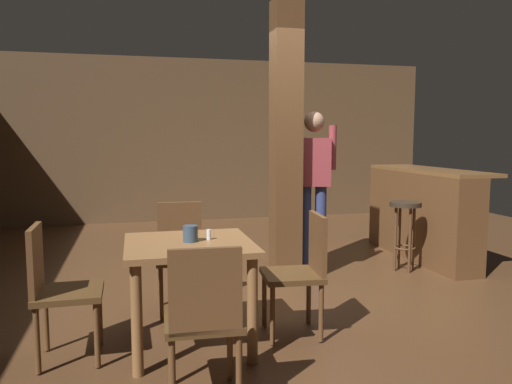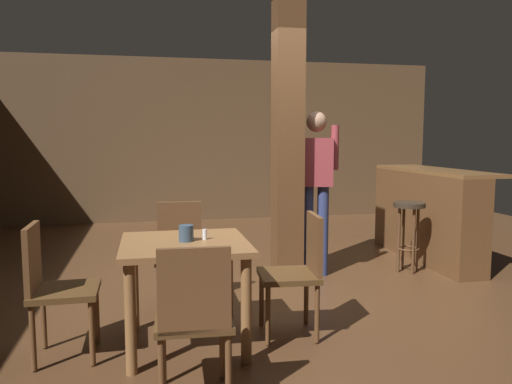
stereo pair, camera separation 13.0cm
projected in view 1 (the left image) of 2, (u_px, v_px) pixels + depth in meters
ground_plane at (281, 297)px, 4.58m from camera, size 10.80×10.80×0.00m
wall_back at (208, 140)px, 8.77m from camera, size 8.00×0.10×2.80m
pillar at (286, 143)px, 5.03m from camera, size 0.28×0.28×2.80m
dining_table at (189, 262)px, 3.43m from camera, size 0.86×0.86×0.74m
chair_east at (302, 267)px, 3.66m from camera, size 0.46×0.46×0.89m
chair_south at (204, 315)px, 2.67m from camera, size 0.44×0.44×0.89m
chair_west at (56, 285)px, 3.21m from camera, size 0.43×0.43×0.89m
chair_north at (181, 250)px, 4.23m from camera, size 0.43×0.43×0.89m
napkin_cup at (190, 234)px, 3.42m from camera, size 0.10×0.10×0.11m
salt_shaker at (209, 235)px, 3.48m from camera, size 0.03×0.03×0.07m
standing_person at (313, 181)px, 5.21m from camera, size 0.47×0.27×1.72m
bar_counter at (421, 213)px, 5.98m from camera, size 0.56×1.92×1.08m
bar_stool_near at (405, 220)px, 5.42m from camera, size 0.34×0.34×0.76m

